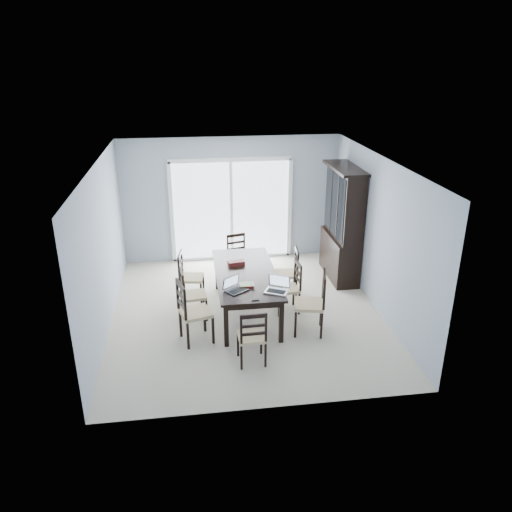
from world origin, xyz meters
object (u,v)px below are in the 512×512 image
object	(u,v)px
chair_end_far	(238,252)
laptop_silver	(277,289)
hot_tub	(191,221)
dining_table	(246,277)
china_hutch	(342,225)
chair_left_far	(187,271)
chair_right_mid	(292,281)
cell_phone	(255,300)
game_box	(236,263)
chair_right_near	(316,296)
chair_left_mid	(189,289)
chair_left_near	(189,306)
chair_right_far	(291,267)
laptop_dark	(237,288)
chair_end_near	(252,332)

from	to	relation	value
chair_end_far	laptop_silver	world-z (taller)	chair_end_far
laptop_silver	hot_tub	xyz separation A→B (m)	(-1.23, 4.41, -0.30)
dining_table	china_hutch	world-z (taller)	china_hutch
chair_left_far	chair_right_mid	bearing A→B (deg)	78.21
cell_phone	game_box	size ratio (longest dim) A/B	0.40
chair_left_far	chair_end_far	bearing A→B (deg)	138.71
chair_right_near	laptop_silver	bearing A→B (deg)	103.83
chair_left_mid	chair_right_mid	distance (m)	1.74
chair_end_far	laptop_silver	distance (m)	2.30
game_box	hot_tub	world-z (taller)	hot_tub
chair_left_near	chair_right_far	world-z (taller)	chair_left_near
chair_left_far	chair_right_far	size ratio (longest dim) A/B	1.01
chair_left_mid	laptop_dark	xyz separation A→B (m)	(0.74, -0.62, 0.27)
laptop_dark	laptop_silver	size ratio (longest dim) A/B	0.93
game_box	hot_tub	xyz separation A→B (m)	(-0.72, 3.28, -0.28)
chair_end_near	hot_tub	xyz separation A→B (m)	(-0.75, 5.18, -0.03)
chair_end_far	chair_right_near	bearing A→B (deg)	99.45
chair_left_mid	chair_end_far	world-z (taller)	chair_end_far
chair_left_far	laptop_silver	world-z (taller)	chair_left_far
chair_right_far	laptop_silver	world-z (taller)	chair_right_far
laptop_dark	cell_phone	size ratio (longest dim) A/B	3.47
laptop_silver	laptop_dark	bearing A→B (deg)	-163.04
china_hutch	chair_right_mid	size ratio (longest dim) A/B	2.13
chair_left_far	chair_right_near	distance (m)	2.44
chair_end_far	laptop_dark	bearing A→B (deg)	69.47
chair_end_near	hot_tub	world-z (taller)	hot_tub
chair_end_far	cell_phone	distance (m)	2.49
chair_end_near	cell_phone	world-z (taller)	chair_end_near
laptop_silver	chair_end_far	bearing A→B (deg)	126.94
chair_right_mid	chair_end_far	size ratio (longest dim) A/B	1.02
china_hutch	laptop_silver	xyz separation A→B (m)	(-1.64, -2.03, -0.26)
china_hutch	laptop_silver	bearing A→B (deg)	-129.00
chair_right_mid	chair_end_far	distance (m)	1.68
chair_right_far	cell_phone	distance (m)	1.81
chair_right_near	laptop_dark	world-z (taller)	chair_right_near
cell_phone	game_box	bearing A→B (deg)	98.70
chair_right_mid	laptop_dark	distance (m)	1.22
chair_end_near	chair_end_far	size ratio (longest dim) A/B	1.00
chair_left_mid	chair_end_far	bearing A→B (deg)	141.71
chair_right_far	chair_right_mid	bearing A→B (deg)	175.27
chair_end_near	china_hutch	bearing A→B (deg)	50.99
dining_table	laptop_dark	bearing A→B (deg)	-108.21
chair_right_mid	china_hutch	bearing A→B (deg)	-48.00
chair_end_far	game_box	bearing A→B (deg)	68.63
china_hutch	chair_end_far	size ratio (longest dim) A/B	2.17
chair_left_mid	laptop_dark	world-z (taller)	chair_left_mid
chair_left_mid	laptop_dark	size ratio (longest dim) A/B	2.60
chair_end_far	game_box	distance (m)	1.17
china_hutch	chair_end_far	bearing A→B (deg)	173.47
china_hutch	chair_left_far	world-z (taller)	china_hutch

